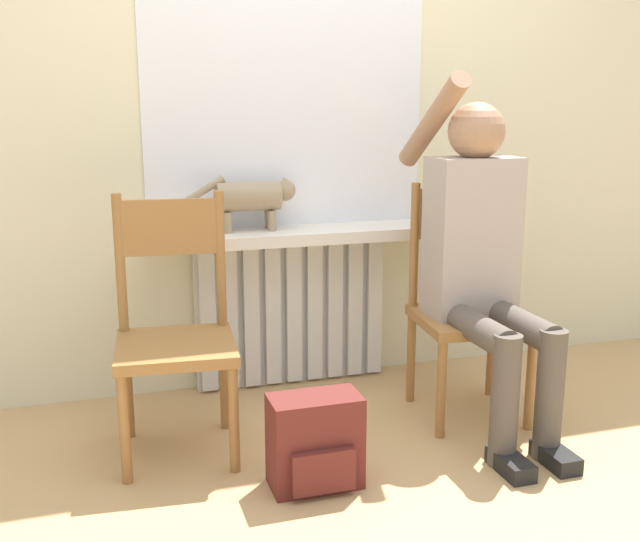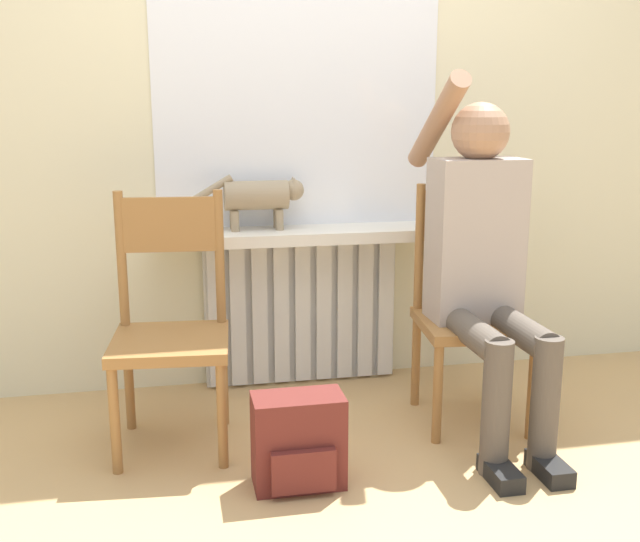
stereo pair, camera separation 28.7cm
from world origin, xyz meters
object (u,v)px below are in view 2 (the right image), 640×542
person (484,256)px  cat (260,196)px  backpack (299,442)px  chair_right (470,307)px  chair_left (171,324)px

person → cat: bearing=142.3°
person → backpack: person is taller
chair_right → backpack: 0.93m
cat → backpack: (0.00, -0.90, -0.71)m
chair_right → person: 0.26m
person → backpack: size_ratio=4.33×
cat → chair_left: bearing=-129.7°
cat → chair_right: bearing=-31.6°
chair_left → person: person is taller
cat → backpack: 1.14m
chair_left → chair_right: same height
person → cat: (-0.77, 0.59, 0.17)m
chair_right → cat: size_ratio=1.95×
chair_right → person: size_ratio=0.68×
person → cat: person is taller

